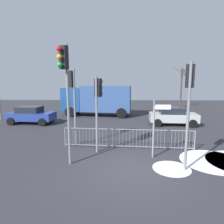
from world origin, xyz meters
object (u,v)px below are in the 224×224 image
(car_blue_trailing, at_px, (31,115))
(traffic_light_foreground_left, at_px, (72,90))
(car_silver_near, at_px, (173,116))
(bare_tree_left, at_px, (181,86))
(direction_sign_post, at_px, (155,125))
(delivery_truck, at_px, (98,99))
(traffic_light_rear_right, at_px, (98,97))
(traffic_light_foreground_right, at_px, (189,92))
(traffic_light_rear_left, at_px, (65,78))

(car_blue_trailing, bearing_deg, traffic_light_foreground_left, -44.61)
(car_silver_near, bearing_deg, bare_tree_left, 73.21)
(direction_sign_post, height_order, delivery_truck, delivery_truck)
(traffic_light_rear_right, xyz_separation_m, car_silver_near, (5.55, 6.29, -2.03))
(traffic_light_foreground_right, bearing_deg, traffic_light_rear_left, -167.47)
(traffic_light_foreground_right, xyz_separation_m, car_blue_trailing, (-10.14, 8.54, -2.40))
(direction_sign_post, xyz_separation_m, bare_tree_left, (6.94, 17.88, 1.37))
(traffic_light_rear_right, height_order, delivery_truck, traffic_light_rear_right)
(traffic_light_foreground_left, bearing_deg, traffic_light_rear_right, -101.23)
(traffic_light_rear_left, relative_size, car_silver_near, 1.29)
(traffic_light_foreground_left, height_order, direction_sign_post, traffic_light_foreground_left)
(traffic_light_foreground_right, relative_size, delivery_truck, 0.59)
(bare_tree_left, bearing_deg, car_blue_trailing, -146.79)
(traffic_light_rear_right, height_order, car_blue_trailing, traffic_light_rear_right)
(car_blue_trailing, xyz_separation_m, bare_tree_left, (16.04, 10.50, 2.16))
(car_silver_near, relative_size, delivery_truck, 0.54)
(car_silver_near, bearing_deg, traffic_light_foreground_right, -98.24)
(traffic_light_foreground_left, relative_size, delivery_truck, 0.58)
(traffic_light_rear_right, xyz_separation_m, direction_sign_post, (2.71, -0.82, -1.23))
(traffic_light_rear_left, distance_m, direction_sign_post, 4.52)
(traffic_light_foreground_right, relative_size, car_blue_trailing, 1.10)
(direction_sign_post, distance_m, car_blue_trailing, 11.74)
(car_blue_trailing, bearing_deg, delivery_truck, 42.45)
(traffic_light_foreground_right, bearing_deg, direction_sign_post, 147.31)
(direction_sign_post, relative_size, delivery_truck, 0.38)
(car_blue_trailing, relative_size, delivery_truck, 0.54)
(car_blue_trailing, distance_m, delivery_truck, 6.78)
(direction_sign_post, distance_m, delivery_truck, 12.09)
(direction_sign_post, bearing_deg, car_silver_near, 70.74)
(car_blue_trailing, xyz_separation_m, delivery_truck, (5.31, 4.09, 0.97))
(bare_tree_left, bearing_deg, delivery_truck, -149.17)
(delivery_truck, distance_m, bare_tree_left, 12.55)
(delivery_truck, bearing_deg, traffic_light_rear_right, 102.74)
(traffic_light_rear_left, height_order, car_silver_near, traffic_light_rear_left)
(traffic_light_rear_left, xyz_separation_m, traffic_light_foreground_left, (-0.33, 2.60, -0.58))
(traffic_light_rear_right, height_order, direction_sign_post, traffic_light_rear_right)
(direction_sign_post, relative_size, bare_tree_left, 0.49)
(traffic_light_foreground_right, relative_size, direction_sign_post, 1.56)
(direction_sign_post, bearing_deg, traffic_light_foreground_right, -45.28)
(traffic_light_rear_left, height_order, traffic_light_foreground_right, traffic_light_rear_left)
(direction_sign_post, xyz_separation_m, car_blue_trailing, (-9.09, 7.38, -0.80))
(traffic_light_foreground_left, xyz_separation_m, bare_tree_left, (11.15, 16.20, -0.18))
(car_silver_near, bearing_deg, delivery_truck, 150.60)
(delivery_truck, bearing_deg, bare_tree_left, -142.19)
(traffic_light_foreground_right, xyz_separation_m, traffic_light_foreground_left, (-5.25, 2.83, -0.06))
(direction_sign_post, height_order, bare_tree_left, bare_tree_left)
(car_silver_near, bearing_deg, traffic_light_rear_right, -127.38)
(traffic_light_foreground_right, relative_size, bare_tree_left, 0.77)
(traffic_light_rear_left, distance_m, car_blue_trailing, 10.24)
(traffic_light_rear_right, distance_m, bare_tree_left, 19.60)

